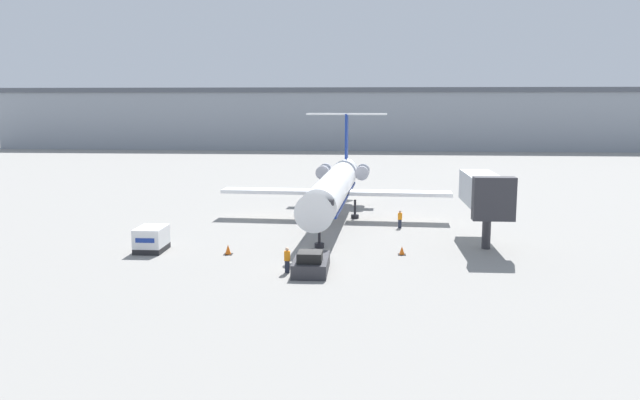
{
  "coord_description": "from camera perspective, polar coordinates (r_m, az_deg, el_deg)",
  "views": [
    {
      "loc": [
        3.83,
        -42.45,
        11.81
      ],
      "look_at": [
        0.0,
        10.71,
        3.48
      ],
      "focal_mm": 35.0,
      "sensor_mm": 36.0,
      "label": 1
    }
  ],
  "objects": [
    {
      "name": "ground_plane",
      "position": [
        44.23,
        -1.0,
        -6.61
      ],
      "size": [
        600.0,
        600.0,
        0.0
      ],
      "primitive_type": "plane",
      "color": "gray"
    },
    {
      "name": "terminal_building",
      "position": [
        162.55,
        2.79,
        7.46
      ],
      "size": [
        180.0,
        16.8,
        15.53
      ],
      "color": "#8C939E",
      "rests_on": "ground"
    },
    {
      "name": "airplane_main",
      "position": [
        63.25,
        1.38,
        1.35
      ],
      "size": [
        23.52,
        31.52,
        10.54
      ],
      "color": "white",
      "rests_on": "ground"
    },
    {
      "name": "pushback_tug",
      "position": [
        44.11,
        -0.82,
        -5.82
      ],
      "size": [
        2.4,
        4.79,
        1.69
      ],
      "color": "#2D2D33",
      "rests_on": "ground"
    },
    {
      "name": "luggage_cart",
      "position": [
        51.86,
        -15.16,
        -3.48
      ],
      "size": [
        2.15,
        3.01,
        1.97
      ],
      "color": "#232326",
      "rests_on": "ground"
    },
    {
      "name": "worker_near_tug",
      "position": [
        43.85,
        -3.02,
        -5.45
      ],
      "size": [
        0.4,
        0.26,
        1.83
      ],
      "color": "#232838",
      "rests_on": "ground"
    },
    {
      "name": "worker_by_wing",
      "position": [
        59.76,
        7.32,
        -1.72
      ],
      "size": [
        0.4,
        0.24,
        1.7
      ],
      "color": "#232838",
      "rests_on": "ground"
    },
    {
      "name": "traffic_cone_left",
      "position": [
        49.66,
        -8.4,
        -4.52
      ],
      "size": [
        0.66,
        0.66,
        0.8
      ],
      "color": "black",
      "rests_on": "ground"
    },
    {
      "name": "traffic_cone_right",
      "position": [
        49.46,
        7.5,
        -4.62
      ],
      "size": [
        0.6,
        0.6,
        0.69
      ],
      "color": "black",
      "rests_on": "ground"
    },
    {
      "name": "jet_bridge",
      "position": [
        53.71,
        14.77,
        0.7
      ],
      "size": [
        3.2,
        9.87,
        6.19
      ],
      "color": "#2D2D33",
      "rests_on": "ground"
    }
  ]
}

